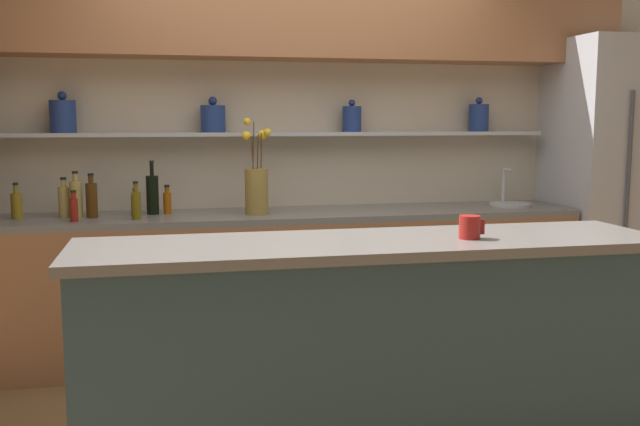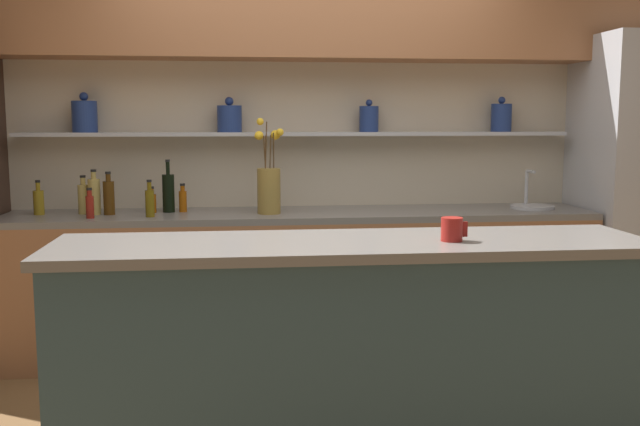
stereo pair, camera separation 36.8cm
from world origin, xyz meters
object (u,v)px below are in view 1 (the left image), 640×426
at_px(refrigerator, 612,190).
at_px(bottle_sauce_6, 74,208).
at_px(bottle_sauce_2, 167,202).
at_px(coffee_mug, 470,227).
at_px(sink_fixture, 510,202).
at_px(bottle_sauce_8, 136,204).
at_px(bottle_spirit_1, 76,198).
at_px(flower_vase, 256,185).
at_px(bottle_spirit_7, 92,199).
at_px(bottle_oil_0, 17,205).
at_px(bottle_oil_4, 136,204).
at_px(bottle_spirit_3, 64,201).
at_px(bottle_wine_5, 152,194).

relative_size(refrigerator, bottle_sauce_6, 11.24).
height_order(bottle_sauce_2, coffee_mug, coffee_mug).
bearing_deg(coffee_mug, sink_fixture, 58.51).
height_order(sink_fixture, bottle_sauce_8, sink_fixture).
xyz_separation_m(refrigerator, bottle_spirit_1, (-3.55, 0.05, 0.02)).
bearing_deg(sink_fixture, flower_vase, -177.69).
bearing_deg(refrigerator, bottle_spirit_1, 179.25).
relative_size(flower_vase, bottle_spirit_7, 2.23).
xyz_separation_m(refrigerator, coffee_mug, (-1.82, -1.71, 0.05)).
xyz_separation_m(bottle_sauce_6, coffee_mug, (1.72, -1.58, 0.07)).
distance_m(bottle_oil_0, bottle_oil_4, 0.71).
distance_m(bottle_oil_0, bottle_sauce_8, 0.68).
bearing_deg(bottle_sauce_6, bottle_spirit_7, 61.38).
xyz_separation_m(flower_vase, bottle_spirit_7, (-0.98, 0.05, -0.07)).
relative_size(flower_vase, bottle_oil_4, 2.64).
height_order(bottle_spirit_1, bottle_spirit_3, bottle_spirit_1).
bearing_deg(bottle_sauce_2, bottle_spirit_3, -177.14).
bearing_deg(flower_vase, refrigerator, 0.48).
relative_size(bottle_spirit_1, bottle_oil_4, 1.24).
height_order(bottle_spirit_3, bottle_wine_5, bottle_wine_5).
bearing_deg(bottle_wine_5, sink_fixture, -1.61).
relative_size(refrigerator, bottle_oil_4, 9.10).
relative_size(bottle_spirit_1, bottle_spirit_3, 1.16).
xyz_separation_m(bottle_spirit_3, coffee_mug, (1.80, -1.80, 0.05)).
relative_size(bottle_sauce_6, bottle_sauce_8, 1.09).
xyz_separation_m(refrigerator, bottle_spirit_7, (-3.46, 0.03, 0.01)).
xyz_separation_m(refrigerator, bottle_sauce_2, (-3.02, 0.12, -0.02)).
relative_size(bottle_sauce_2, bottle_wine_5, 0.54).
bearing_deg(flower_vase, bottle_spirit_3, 174.50).
xyz_separation_m(bottle_spirit_7, coffee_mug, (1.64, -1.74, 0.04)).
height_order(bottle_spirit_1, bottle_sauce_8, bottle_spirit_1).
relative_size(sink_fixture, bottle_spirit_7, 1.07).
height_order(sink_fixture, coffee_mug, sink_fixture).
bearing_deg(bottle_spirit_1, bottle_sauce_6, -88.13).
xyz_separation_m(bottle_oil_4, bottle_wine_5, (0.09, 0.22, 0.04)).
bearing_deg(refrigerator, bottle_sauce_8, 178.38).
bearing_deg(bottle_spirit_7, bottle_spirit_3, 160.68).
relative_size(bottle_spirit_3, bottle_spirit_7, 0.90).
height_order(bottle_oil_0, bottle_sauce_2, bottle_oil_0).
bearing_deg(bottle_spirit_1, sink_fixture, 0.05).
bearing_deg(bottle_spirit_1, bottle_spirit_7, -9.24).
relative_size(bottle_wine_5, bottle_sauce_8, 2.00).
bearing_deg(bottle_sauce_6, bottle_sauce_2, 24.74).
bearing_deg(bottle_spirit_7, refrigerator, -0.53).
distance_m(sink_fixture, coffee_mug, 2.06).
distance_m(bottle_spirit_3, coffee_mug, 2.54).
distance_m(sink_fixture, bottle_spirit_3, 2.88).
distance_m(bottle_wine_5, coffee_mug, 2.23).
relative_size(bottle_spirit_3, bottle_oil_4, 1.07).
distance_m(refrigerator, bottle_spirit_7, 3.46).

